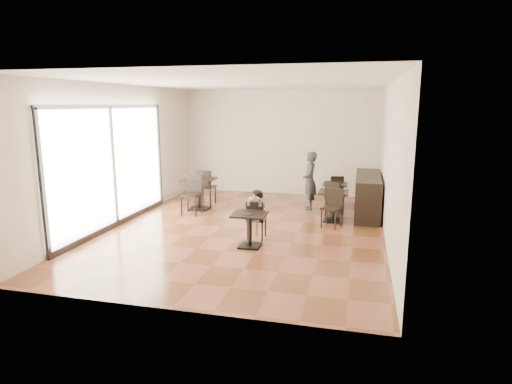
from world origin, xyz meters
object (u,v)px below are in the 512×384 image
(chair_mid_b, at_px, (332,209))
(child, at_px, (257,215))
(child_table, at_px, (250,230))
(chair_mid_a, at_px, (335,198))
(chair_left_a, at_px, (206,187))
(chair_left_b, at_px, (191,195))
(chair_back_b, at_px, (334,197))
(child_chair, at_px, (257,219))
(cafe_table_mid, at_px, (333,206))
(chair_back_a, at_px, (336,189))
(adult_patron, at_px, (310,181))
(cafe_table_left, at_px, (199,194))
(cafe_table_back, at_px, (335,196))

(chair_mid_b, bearing_deg, child, -121.86)
(child_table, bearing_deg, chair_mid_b, 50.43)
(chair_mid_a, xyz_separation_m, chair_left_a, (-3.53, 0.36, 0.06))
(chair_left_b, height_order, chair_back_b, chair_left_b)
(child_chair, relative_size, cafe_table_mid, 1.13)
(chair_back_b, bearing_deg, chair_left_b, -173.95)
(child_table, relative_size, chair_mid_a, 0.78)
(chair_back_a, relative_size, chair_back_b, 1.00)
(cafe_table_mid, height_order, chair_left_b, chair_left_b)
(adult_patron, xyz_separation_m, cafe_table_mid, (0.69, -1.05, -0.41))
(child_chair, xyz_separation_m, adult_patron, (0.77, 2.81, 0.36))
(chair_back_a, height_order, chair_back_b, same)
(child_table, xyz_separation_m, cafe_table_left, (-2.08, 2.67, 0.07))
(child_table, distance_m, child_chair, 0.55)
(chair_mid_b, bearing_deg, chair_left_b, -167.40)
(adult_patron, height_order, chair_mid_b, adult_patron)
(chair_mid_a, xyz_separation_m, chair_mid_b, (0.00, -1.10, 0.00))
(child_table, relative_size, child, 0.66)
(adult_patron, bearing_deg, child_chair, -25.03)
(chair_mid_a, xyz_separation_m, chair_left_b, (-3.53, -0.74, 0.06))
(adult_patron, bearing_deg, chair_left_a, -96.94)
(chair_mid_b, xyz_separation_m, chair_back_a, (-0.04, 2.45, -0.03))
(chair_left_b, bearing_deg, chair_mid_a, 14.19)
(child_table, distance_m, cafe_table_back, 3.92)
(chair_mid_b, relative_size, chair_left_a, 0.88)
(child, xyz_separation_m, chair_mid_a, (1.45, 2.31, -0.08))
(adult_patron, bearing_deg, child_table, -22.62)
(chair_left_b, bearing_deg, chair_mid_b, -3.45)
(child_table, bearing_deg, child, 90.00)
(child_chair, xyz_separation_m, chair_back_a, (1.42, 3.66, -0.01))
(child, distance_m, chair_mid_a, 2.73)
(adult_patron, relative_size, chair_mid_b, 1.76)
(cafe_table_back, xyz_separation_m, chair_back_a, (0.00, 0.55, 0.07))
(cafe_table_left, bearing_deg, chair_back_b, 7.18)
(chair_left_a, relative_size, chair_back_a, 1.23)
(chair_mid_b, height_order, chair_left_a, chair_left_a)
(chair_mid_b, bearing_deg, chair_left_a, 175.97)
(child, height_order, chair_back_b, child)
(chair_left_b, bearing_deg, adult_patron, 25.88)
(adult_patron, xyz_separation_m, cafe_table_left, (-2.85, -0.69, -0.36))
(child, bearing_deg, cafe_table_left, 134.52)
(cafe_table_left, xyz_separation_m, chair_mid_a, (3.53, 0.19, 0.02))
(cafe_table_mid, xyz_separation_m, chair_left_b, (-3.53, -0.19, 0.13))
(cafe_table_left, relative_size, cafe_table_back, 1.23)
(chair_mid_b, bearing_deg, cafe_table_back, 109.50)
(child_table, height_order, chair_back_b, chair_back_b)
(adult_patron, bearing_deg, cafe_table_back, 105.01)
(child, height_order, cafe_table_mid, child)
(child_table, xyz_separation_m, chair_mid_a, (1.45, 2.86, 0.10))
(chair_mid_b, xyz_separation_m, chair_left_b, (-3.53, 0.36, 0.06))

